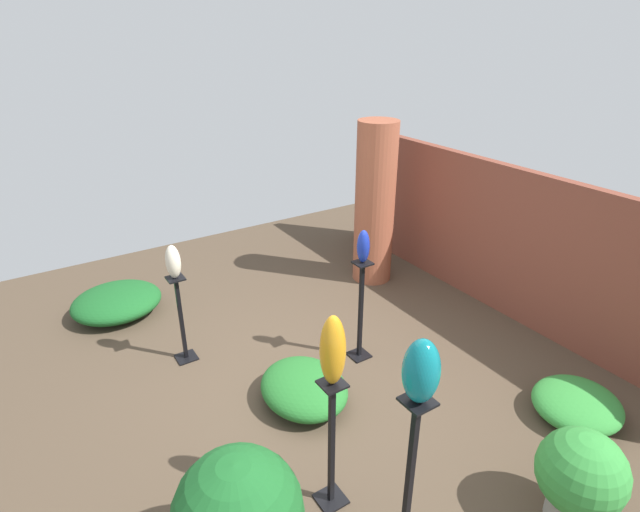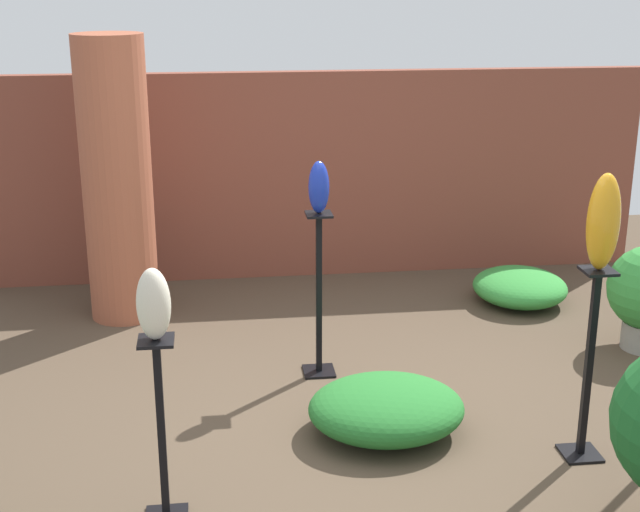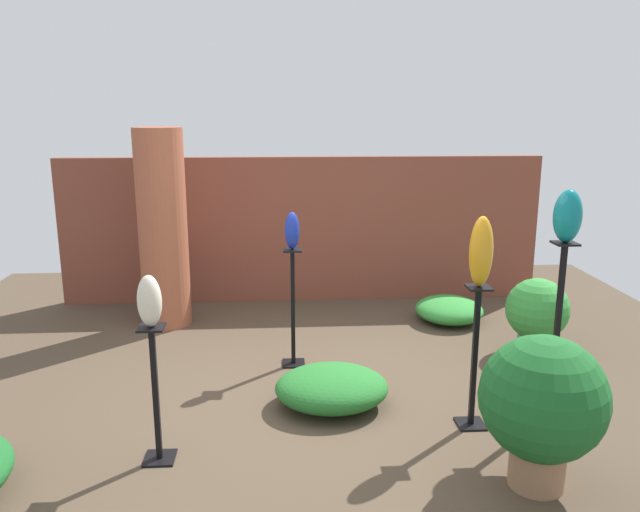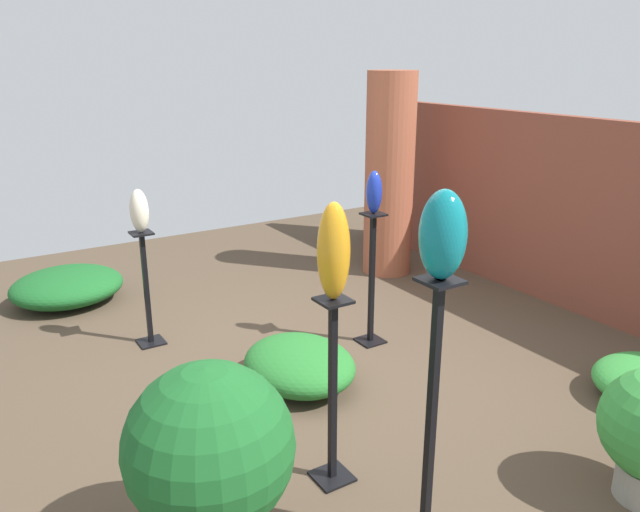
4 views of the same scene
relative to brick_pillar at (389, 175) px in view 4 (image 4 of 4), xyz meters
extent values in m
plane|color=#4C3D2D|center=(1.48, -1.78, -1.03)|extent=(8.00, 8.00, 0.00)
cube|color=brown|center=(1.48, 0.78, -0.18)|extent=(5.60, 0.12, 1.70)
cylinder|color=#9E5138|center=(0.00, 0.00, 0.00)|extent=(0.50, 0.50, 2.06)
cube|color=black|center=(1.31, -1.18, -1.02)|extent=(0.20, 0.20, 0.01)
cube|color=black|center=(1.31, -1.18, -0.50)|extent=(0.04, 0.04, 1.06)
cube|color=black|center=(1.31, -1.18, 0.02)|extent=(0.16, 0.16, 0.02)
cube|color=black|center=(3.21, -2.27, -0.37)|extent=(0.04, 0.04, 1.33)
cube|color=black|center=(3.21, -2.27, 0.29)|extent=(0.16, 0.16, 0.02)
cube|color=black|center=(0.40, -2.68, -1.02)|extent=(0.20, 0.20, 0.01)
cube|color=black|center=(0.40, -2.68, -0.57)|extent=(0.04, 0.04, 0.92)
cube|color=black|center=(0.40, -2.68, -0.12)|extent=(0.16, 0.16, 0.01)
cube|color=black|center=(2.57, -2.37, -1.02)|extent=(0.20, 0.20, 0.01)
cube|color=black|center=(2.57, -2.37, -0.51)|extent=(0.04, 0.04, 1.05)
cube|color=black|center=(2.57, -2.37, 0.01)|extent=(0.16, 0.16, 0.02)
ellipsoid|color=#192D9E|center=(1.31, -1.18, 0.19)|extent=(0.13, 0.11, 0.32)
ellipsoid|color=#0F727A|center=(3.21, -2.27, 0.49)|extent=(0.20, 0.19, 0.37)
ellipsoid|color=beige|center=(0.40, -2.68, 0.06)|extent=(0.15, 0.14, 0.33)
ellipsoid|color=orange|center=(2.57, -2.37, 0.26)|extent=(0.16, 0.16, 0.49)
sphere|color=#195923|center=(2.75, -3.12, -0.45)|extent=(0.76, 0.76, 0.76)
ellipsoid|color=#195923|center=(-0.86, -3.07, -0.87)|extent=(0.91, 1.00, 0.32)
ellipsoid|color=#236B28|center=(1.59, -2.00, -0.88)|extent=(0.87, 0.74, 0.30)
camera|label=1|loc=(4.62, -3.78, 2.06)|focal=28.00mm
camera|label=2|loc=(0.66, -6.37, 1.45)|focal=50.00mm
camera|label=3|loc=(1.21, -6.42, 1.22)|focal=35.00mm
camera|label=4|loc=(4.97, -3.95, 1.17)|focal=35.00mm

